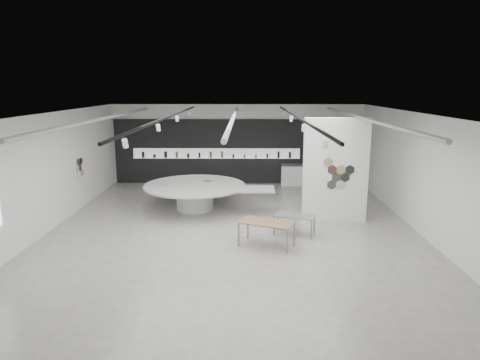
{
  "coord_description": "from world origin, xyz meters",
  "views": [
    {
      "loc": [
        0.41,
        -13.46,
        4.64
      ],
      "look_at": [
        0.21,
        1.2,
        1.41
      ],
      "focal_mm": 32.0,
      "sensor_mm": 36.0,
      "label": 1
    }
  ],
  "objects_px": {
    "sample_table_stone": "(295,217)",
    "kitchen_counter": "(299,175)",
    "display_island": "(197,193)",
    "partition_column": "(335,171)",
    "sample_table_wood": "(267,224)"
  },
  "relations": [
    {
      "from": "sample_table_wood",
      "to": "sample_table_stone",
      "type": "xyz_separation_m",
      "value": [
        0.93,
        1.0,
        -0.09
      ]
    },
    {
      "from": "display_island",
      "to": "sample_table_stone",
      "type": "bearing_deg",
      "value": -38.68
    },
    {
      "from": "partition_column",
      "to": "display_island",
      "type": "xyz_separation_m",
      "value": [
        -4.95,
        1.31,
        -1.16
      ]
    },
    {
      "from": "sample_table_stone",
      "to": "kitchen_counter",
      "type": "xyz_separation_m",
      "value": [
        0.99,
        6.99,
        -0.1
      ]
    },
    {
      "from": "display_island",
      "to": "kitchen_counter",
      "type": "xyz_separation_m",
      "value": [
        4.41,
        4.22,
        -0.15
      ]
    },
    {
      "from": "kitchen_counter",
      "to": "display_island",
      "type": "bearing_deg",
      "value": -133.86
    },
    {
      "from": "partition_column",
      "to": "sample_table_wood",
      "type": "bearing_deg",
      "value": -135.0
    },
    {
      "from": "sample_table_wood",
      "to": "kitchen_counter",
      "type": "relative_size",
      "value": 1.0
    },
    {
      "from": "display_island",
      "to": "kitchen_counter",
      "type": "bearing_deg",
      "value": 44.11
    },
    {
      "from": "display_island",
      "to": "kitchen_counter",
      "type": "distance_m",
      "value": 6.1
    },
    {
      "from": "display_island",
      "to": "sample_table_wood",
      "type": "distance_m",
      "value": 4.52
    },
    {
      "from": "partition_column",
      "to": "sample_table_stone",
      "type": "bearing_deg",
      "value": -136.27
    },
    {
      "from": "display_island",
      "to": "sample_table_wood",
      "type": "height_order",
      "value": "display_island"
    },
    {
      "from": "display_island",
      "to": "partition_column",
      "type": "bearing_deg",
      "value": -14.4
    },
    {
      "from": "sample_table_wood",
      "to": "kitchen_counter",
      "type": "distance_m",
      "value": 8.22
    }
  ]
}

